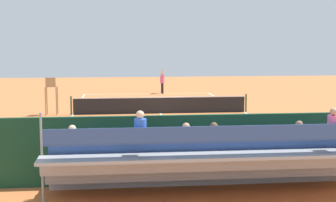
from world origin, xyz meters
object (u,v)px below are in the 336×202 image
umpire_chair (51,92)px  courtside_bench (276,155)px  tennis_racket (154,93)px  tennis_ball_near (172,97)px  equipment_bag (210,170)px  bleacher_stand (213,160)px  tennis_player (162,81)px  tennis_net (160,105)px

umpire_chair → courtside_bench: umpire_chair is taller
umpire_chair → tennis_racket: (-6.75, -10.86, -1.30)m
umpire_chair → tennis_ball_near: 11.04m
courtside_bench → equipment_bag: courtside_bench is taller
courtside_bench → tennis_ball_near: 21.07m
bleacher_stand → equipment_bag: (-0.32, -1.97, -0.79)m
umpire_chair → tennis_player: size_ratio=1.11×
equipment_bag → tennis_ball_near: 21.22m
tennis_player → bleacher_stand: bearing=87.2°
tennis_racket → equipment_bag: bearing=89.3°
bleacher_stand → tennis_player: size_ratio=4.70×
tennis_net → courtside_bench: bearing=100.2°
courtside_bench → tennis_racket: (1.85, -24.20, -0.54)m
equipment_bag → tennis_ball_near: bearing=-93.6°
umpire_chair → tennis_player: bearing=-124.2°
umpire_chair → courtside_bench: size_ratio=1.19×
tennis_player → tennis_racket: size_ratio=3.46×
umpire_chair → tennis_racket: size_ratio=3.84×
bleacher_stand → umpire_chair: bleacher_stand is taller
tennis_ball_near → tennis_player: bearing=-83.1°
bleacher_stand → umpire_chair: (6.14, -15.44, 0.34)m
tennis_player → equipment_bag: bearing=87.7°
tennis_player → umpire_chair: bearing=55.8°
tennis_racket → bleacher_stand: bearing=88.7°
tennis_net → tennis_player: (-1.22, -10.99, 0.51)m
bleacher_stand → tennis_ball_near: size_ratio=137.27×
tennis_net → equipment_bag: (-0.26, 13.40, -0.32)m
tennis_net → tennis_ball_near: bearing=-101.7°
courtside_bench → tennis_ball_near: courtside_bench is taller
equipment_bag → tennis_player: tennis_player is taller
tennis_net → umpire_chair: (6.20, -0.07, 0.81)m
bleacher_stand → equipment_bag: 2.14m
bleacher_stand → tennis_player: bearing=-92.8°
courtside_bench → equipment_bag: (2.14, 0.13, -0.38)m
equipment_bag → tennis_player: 24.42m
equipment_bag → tennis_ball_near: equipment_bag is taller
tennis_net → tennis_player: bearing=-96.3°
tennis_net → tennis_ball_near: (-1.60, -7.77, -0.47)m
bleacher_stand → tennis_ball_near: bearing=-94.1°
courtside_bench → tennis_net: bearing=-79.8°
courtside_bench → tennis_player: tennis_player is taller
umpire_chair → tennis_racket: bearing=-121.8°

